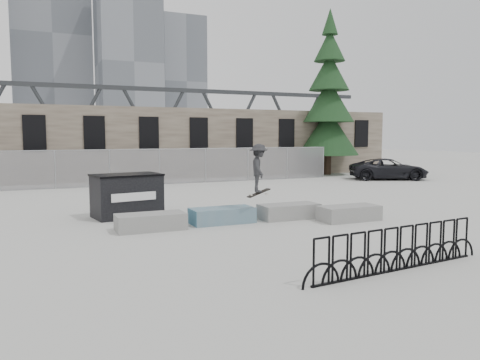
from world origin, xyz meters
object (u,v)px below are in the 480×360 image
object	(u,v)px
planter_offset	(349,213)
skateboarder	(259,168)
dumpster	(127,195)
spruce_tree	(329,105)
bike_rack	(399,249)
suv	(389,169)
planter_center_left	(222,215)
planter_center_right	(289,211)
planter_far_left	(151,221)

from	to	relation	value
planter_offset	skateboarder	distance (m)	3.36
planter_offset	dumpster	xyz separation A→B (m)	(-6.48, 3.66, 0.48)
spruce_tree	skateboarder	bearing A→B (deg)	-130.72
bike_rack	suv	world-z (taller)	suv
planter_center_left	bike_rack	xyz separation A→B (m)	(1.39, -6.32, 0.17)
planter_center_right	skateboarder	distance (m)	2.04
bike_rack	suv	xyz separation A→B (m)	(13.64, 15.75, 0.22)
planter_far_left	suv	xyz separation A→B (m)	(17.34, 9.60, 0.40)
planter_center_left	spruce_tree	bearing A→B (deg)	45.99
planter_far_left	dumpster	size ratio (longest dim) A/B	0.83
planter_far_left	suv	bearing A→B (deg)	28.98
suv	skateboarder	world-z (taller)	skateboarder
planter_center_right	bike_rack	world-z (taller)	bike_rack
dumpster	skateboarder	size ratio (longest dim) A/B	1.46
skateboarder	spruce_tree	bearing A→B (deg)	-21.02
dumpster	spruce_tree	bearing A→B (deg)	26.39
planter_far_left	planter_center_right	world-z (taller)	same
planter_center_right	skateboarder	world-z (taller)	skateboarder
bike_rack	skateboarder	size ratio (longest dim) A/B	2.96
spruce_tree	skateboarder	xyz separation A→B (m)	(-12.65, -14.70, -3.14)
planter_far_left	planter_center_right	bearing A→B (deg)	0.40
dumpster	spruce_tree	world-z (taller)	spruce_tree
planter_center_left	dumpster	world-z (taller)	dumpster
planter_far_left	planter_offset	size ratio (longest dim) A/B	1.00
planter_center_left	bike_rack	world-z (taller)	bike_rack
bike_rack	skateboarder	xyz separation A→B (m)	(-0.37, 5.77, 1.31)
planter_center_right	suv	distance (m)	15.89
bike_rack	skateboarder	world-z (taller)	skateboarder
planter_offset	spruce_tree	xyz separation A→B (m)	(9.72, 15.43, 4.63)
dumpster	skateboarder	xyz separation A→B (m)	(3.55, -2.93, 1.01)
planter_center_left	skateboarder	world-z (taller)	skateboarder
dumpster	planter_center_right	bearing A→B (deg)	-36.92
spruce_tree	skateboarder	size ratio (longest dim) A/B	6.92
planter_offset	suv	size ratio (longest dim) A/B	0.42
bike_rack	suv	size ratio (longest dim) A/B	1.03
bike_rack	spruce_tree	xyz separation A→B (m)	(12.28, 20.47, 4.46)
planter_center_right	spruce_tree	bearing A→B (deg)	51.60
spruce_tree	dumpster	bearing A→B (deg)	-144.02
planter_far_left	skateboarder	size ratio (longest dim) A/B	1.20
planter_center_right	skateboarder	size ratio (longest dim) A/B	1.20
suv	planter_far_left	bearing A→B (deg)	143.40
suv	bike_rack	bearing A→B (deg)	163.54
planter_center_left	bike_rack	size ratio (longest dim) A/B	0.41
planter_far_left	skateboarder	distance (m)	3.67
spruce_tree	planter_center_left	bearing A→B (deg)	-134.01
suv	skateboarder	distance (m)	17.23
bike_rack	suv	distance (m)	20.83
spruce_tree	suv	size ratio (longest dim) A/B	2.42
dumpster	suv	distance (m)	18.92
planter_center_left	skateboarder	size ratio (longest dim) A/B	1.20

